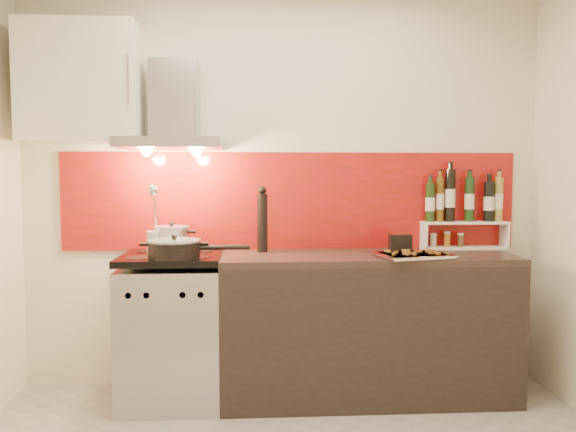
{
  "coord_description": "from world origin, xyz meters",
  "views": [
    {
      "loc": [
        -0.2,
        -2.32,
        1.38
      ],
      "look_at": [
        0.0,
        0.95,
        1.15
      ],
      "focal_mm": 35.0,
      "sensor_mm": 36.0,
      "label": 1
    }
  ],
  "objects": [
    {
      "name": "pepper_mill",
      "position": [
        -0.15,
        1.24,
        1.1
      ],
      "size": [
        0.07,
        0.07,
        0.42
      ],
      "color": "black",
      "rests_on": "counter"
    },
    {
      "name": "counter",
      "position": [
        0.5,
        1.1,
        0.45
      ],
      "size": [
        1.8,
        0.6,
        0.9
      ],
      "color": "black",
      "rests_on": "ground"
    },
    {
      "name": "stock_pot",
      "position": [
        -0.71,
        1.19,
        0.99
      ],
      "size": [
        0.22,
        0.22,
        0.19
      ],
      "color": "#B7B7BA",
      "rests_on": "range_stove"
    },
    {
      "name": "backsplash",
      "position": [
        0.05,
        1.39,
        1.22
      ],
      "size": [
        3.0,
        0.02,
        0.64
      ],
      "primitive_type": "cube",
      "color": "maroon",
      "rests_on": "back_wall"
    },
    {
      "name": "saute_pan",
      "position": [
        -0.65,
        0.94,
        0.96
      ],
      "size": [
        0.59,
        0.3,
        0.14
      ],
      "color": "black",
      "rests_on": "range_stove"
    },
    {
      "name": "utensil_jar",
      "position": [
        -0.81,
        1.11,
        1.03
      ],
      "size": [
        0.09,
        0.13,
        0.43
      ],
      "color": "silver",
      "rests_on": "range_stove"
    },
    {
      "name": "range_hood",
      "position": [
        -0.7,
        1.24,
        1.74
      ],
      "size": [
        0.62,
        0.5,
        0.61
      ],
      "color": "#B7B7BA",
      "rests_on": "back_wall"
    },
    {
      "name": "range_stove",
      "position": [
        -0.7,
        1.1,
        0.44
      ],
      "size": [
        0.6,
        0.6,
        0.91
      ],
      "color": "#B7B7BA",
      "rests_on": "ground"
    },
    {
      "name": "upper_cabinet",
      "position": [
        -1.25,
        1.22,
        1.95
      ],
      "size": [
        0.7,
        0.35,
        0.72
      ],
      "primitive_type": "cube",
      "color": "white",
      "rests_on": "back_wall"
    },
    {
      "name": "step_shelf",
      "position": [
        1.19,
        1.32,
        1.14
      ],
      "size": [
        0.57,
        0.15,
        0.53
      ],
      "color": "white",
      "rests_on": "counter"
    },
    {
      "name": "back_wall",
      "position": [
        0.0,
        1.4,
        1.3
      ],
      "size": [
        3.4,
        0.02,
        2.6
      ],
      "primitive_type": "cube",
      "color": "silver",
      "rests_on": "ground"
    },
    {
      "name": "baking_tray",
      "position": [
        0.75,
        0.95,
        0.92
      ],
      "size": [
        0.48,
        0.4,
        0.03
      ],
      "color": "silver",
      "rests_on": "counter"
    },
    {
      "name": "caddy_box",
      "position": [
        0.71,
        1.1,
        0.96
      ],
      "size": [
        0.14,
        0.07,
        0.12
      ],
      "primitive_type": "cube",
      "rotation": [
        0.0,
        0.0,
        0.08
      ],
      "color": "black",
      "rests_on": "counter"
    }
  ]
}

